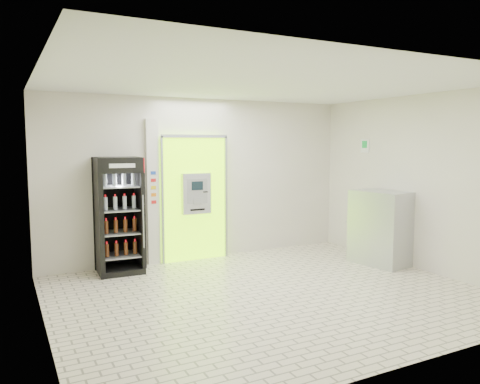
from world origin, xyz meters
TOP-DOWN VIEW (x-y plane):
  - ground at (0.00, 0.00)m, footprint 6.00×6.00m
  - room_shell at (0.00, 0.00)m, footprint 6.00×6.00m
  - atm_assembly at (-0.20, 2.41)m, footprint 1.30×0.24m
  - pillar at (-0.98, 2.45)m, footprint 0.22×0.11m
  - beverage_cooler at (-1.65, 2.17)m, footprint 0.76×0.71m
  - steel_cabinet at (2.66, 0.56)m, footprint 0.83×1.09m
  - exit_sign at (2.99, 1.40)m, footprint 0.02×0.22m

SIDE VIEW (x-z plane):
  - ground at x=0.00m, z-range 0.00..0.00m
  - steel_cabinet at x=2.66m, z-range 0.00..1.32m
  - beverage_cooler at x=-1.65m, z-range -0.04..1.90m
  - atm_assembly at x=-0.20m, z-range 0.01..2.34m
  - pillar at x=-0.98m, z-range 0.00..2.60m
  - room_shell at x=0.00m, z-range -1.16..4.84m
  - exit_sign at x=2.99m, z-range 1.99..2.25m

